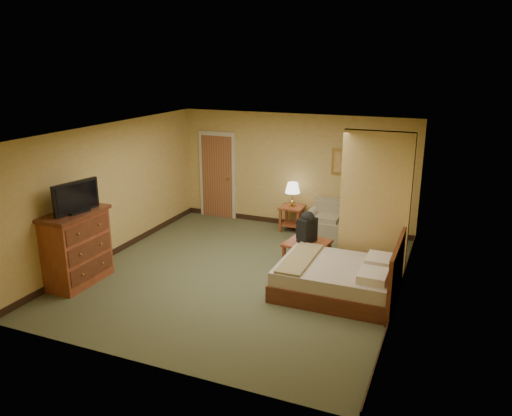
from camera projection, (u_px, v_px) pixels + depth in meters
The scene contains 17 objects.
floor at pixel (242, 274), 9.05m from camera, with size 6.00×6.00×0.00m, color #4D5134.
ceiling at pixel (240, 131), 8.30m from camera, with size 6.00×6.00×0.00m, color white.
back_wall at pixel (295, 171), 11.33m from camera, with size 5.50×0.02×2.60m, color tan.
left_wall at pixel (112, 190), 9.68m from camera, with size 0.02×6.00×2.60m, color tan.
right_wall at pixel (404, 225), 7.67m from camera, with size 0.02×6.00×2.60m, color tan.
partition at pixel (375, 205), 8.71m from camera, with size 1.20×0.15×2.60m, color tan.
door at pixel (217, 176), 12.09m from camera, with size 0.94×0.16×2.10m.
baseboard at pixel (293, 223), 11.68m from camera, with size 5.50×0.02×0.12m, color black.
loveseat at pixel (341, 227), 10.81m from camera, with size 1.59×0.74×0.81m.
side_table at pixel (292, 215), 11.26m from camera, with size 0.52×0.52×0.57m.
table_lamp at pixel (293, 188), 11.09m from camera, with size 0.33×0.33×0.55m.
coffee_table at pixel (307, 249), 9.33m from camera, with size 0.85×0.85×0.48m.
wall_picture at pixel (348, 163), 10.78m from camera, with size 0.74×0.04×0.58m.
dresser at pixel (77, 247), 8.55m from camera, with size 0.64×1.21×1.30m.
tv at pixel (76, 198), 8.25m from camera, with size 0.28×0.87×0.53m.
bed at pixel (340, 278), 8.22m from camera, with size 1.94×1.61×1.04m.
backpack at pixel (307, 226), 9.14m from camera, with size 0.34×0.40×0.58m.
Camera 1 is at (3.41, -7.59, 3.77)m, focal length 35.00 mm.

